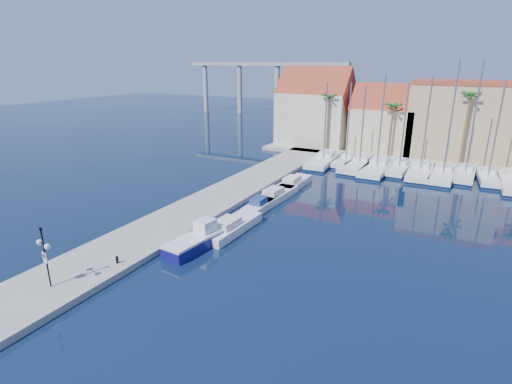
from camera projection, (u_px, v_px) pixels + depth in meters
ground at (217, 277)px, 28.65m from camera, size 260.00×260.00×0.00m
quay_west at (216, 200)px, 43.91m from camera, size 6.00×77.00×0.50m
shore_north at (433, 156)px, 64.31m from camera, size 54.00×16.00×0.50m
lamp_post at (44, 248)px, 25.68m from camera, size 1.43×0.56×4.25m
bollard at (117, 260)px, 29.53m from camera, size 0.21×0.21×0.54m
fishing_boat at (198, 240)px, 33.00m from camera, size 2.64×6.22×2.11m
motorboat_west_0 at (231, 227)px, 36.12m from camera, size 2.56×7.41×1.40m
motorboat_west_1 at (261, 204)px, 41.67m from camera, size 1.91×5.62×1.40m
motorboat_west_2 at (276, 195)px, 44.70m from camera, size 2.57×6.92×1.40m
motorboat_west_3 at (294, 183)px, 49.08m from camera, size 2.26×6.78×1.40m
sailboat_0 at (324, 160)px, 60.35m from camera, size 3.81×11.89×11.91m
sailboat_1 at (347, 160)px, 59.78m from camera, size 2.43×8.39×11.90m
sailboat_2 at (361, 164)px, 57.95m from camera, size 3.98×11.91×11.52m
sailboat_3 at (378, 167)px, 56.27m from camera, size 3.23×12.02×13.16m
sailboat_4 at (400, 168)px, 55.75m from camera, size 2.78×9.10×12.02m
sailboat_5 at (421, 171)px, 54.25m from camera, size 3.12×11.07×12.95m
sailboat_6 at (443, 174)px, 52.68m from camera, size 3.13×10.55×14.97m
sailboat_7 at (465, 173)px, 52.63m from camera, size 2.72×8.97×14.81m
sailboat_8 at (487, 177)px, 51.10m from camera, size 2.81×8.23×12.61m
building_0 at (315, 110)px, 70.46m from camera, size 12.30×9.00×13.50m
building_1 at (384, 122)px, 65.47m from camera, size 10.30×8.00×11.00m
building_2 at (460, 119)px, 61.09m from camera, size 14.20×10.20×11.50m
palm_0 at (329, 98)px, 63.68m from camera, size 2.60×2.60×10.15m
palm_1 at (393, 108)px, 59.50m from camera, size 2.60×2.60×9.15m
palm_2 at (471, 98)px, 54.44m from camera, size 2.60×2.60×11.15m
viaduct at (261, 78)px, 111.63m from camera, size 48.00×2.20×14.45m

